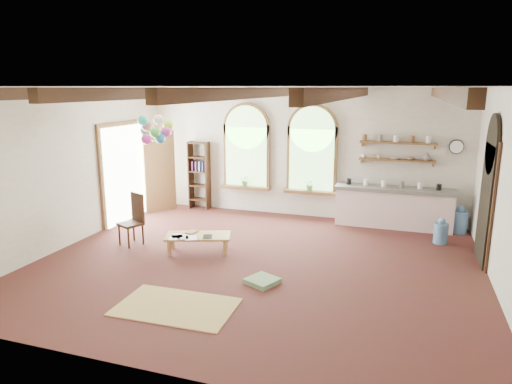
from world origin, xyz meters
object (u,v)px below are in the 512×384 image
at_px(coffee_table, 198,237).
at_px(balloon_cluster, 154,130).
at_px(kitchen_counter, 393,207).
at_px(side_chair, 132,230).

height_order(coffee_table, balloon_cluster, balloon_cluster).
height_order(kitchen_counter, side_chair, side_chair).
distance_m(coffee_table, balloon_cluster, 2.42).
xyz_separation_m(side_chair, balloon_cluster, (0.30, 0.58, 2.02)).
xyz_separation_m(kitchen_counter, balloon_cluster, (-4.79, -2.40, 1.85)).
distance_m(coffee_table, side_chair, 1.51).
distance_m(side_chair, balloon_cluster, 2.12).
bearing_deg(side_chair, kitchen_counter, 30.33).
bearing_deg(kitchen_counter, side_chair, -149.67).
distance_m(kitchen_counter, coffee_table, 4.66).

